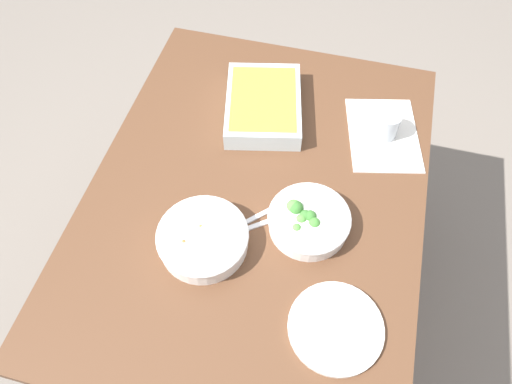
# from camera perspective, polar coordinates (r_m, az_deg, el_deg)

# --- Properties ---
(ground_plane) EXTENTS (6.00, 6.00, 0.00)m
(ground_plane) POSITION_cam_1_polar(r_m,az_deg,el_deg) (1.97, 0.00, -11.99)
(ground_plane) COLOR slate
(dining_table) EXTENTS (1.20, 0.90, 0.74)m
(dining_table) POSITION_cam_1_polar(r_m,az_deg,el_deg) (1.38, 0.00, -2.06)
(dining_table) COLOR brown
(dining_table) RESTS_ON ground_plane
(placemat) EXTENTS (0.32, 0.26, 0.00)m
(placemat) POSITION_cam_1_polar(r_m,az_deg,el_deg) (1.47, 14.82, 6.61)
(placemat) COLOR silver
(placemat) RESTS_ON dining_table
(stew_bowl) EXTENTS (0.23, 0.23, 0.06)m
(stew_bowl) POSITION_cam_1_polar(r_m,az_deg,el_deg) (1.20, -6.29, -5.50)
(stew_bowl) COLOR white
(stew_bowl) RESTS_ON dining_table
(broccoli_bowl) EXTENTS (0.21, 0.21, 0.07)m
(broccoli_bowl) POSITION_cam_1_polar(r_m,az_deg,el_deg) (1.23, 6.22, -3.35)
(broccoli_bowl) COLOR white
(broccoli_bowl) RESTS_ON dining_table
(baking_dish) EXTENTS (0.34, 0.28, 0.06)m
(baking_dish) POSITION_cam_1_polar(r_m,az_deg,el_deg) (1.46, 0.88, 10.34)
(baking_dish) COLOR silver
(baking_dish) RESTS_ON dining_table
(drink_cup) EXTENTS (0.07, 0.07, 0.08)m
(drink_cup) POSITION_cam_1_polar(r_m,az_deg,el_deg) (1.45, 15.13, 7.54)
(drink_cup) COLOR #B2BCC6
(drink_cup) RESTS_ON dining_table
(side_plate) EXTENTS (0.22, 0.22, 0.01)m
(side_plate) POSITION_cam_1_polar(r_m,az_deg,el_deg) (1.15, 9.42, -15.56)
(side_plate) COLOR white
(side_plate) RESTS_ON dining_table
(spoon_by_stew) EXTENTS (0.12, 0.15, 0.01)m
(spoon_by_stew) POSITION_cam_1_polar(r_m,az_deg,el_deg) (1.24, -1.29, -4.42)
(spoon_by_stew) COLOR silver
(spoon_by_stew) RESTS_ON dining_table
(fork_on_table) EXTENTS (0.14, 0.14, 0.01)m
(fork_on_table) POSITION_cam_1_polar(r_m,az_deg,el_deg) (1.27, 1.16, -2.40)
(fork_on_table) COLOR silver
(fork_on_table) RESTS_ON dining_table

